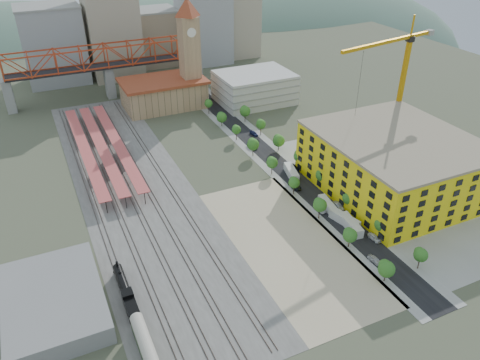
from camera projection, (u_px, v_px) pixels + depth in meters
name	position (u px, v px, depth m)	size (l,w,h in m)	color
ground	(251.00, 187.00, 157.40)	(400.00, 400.00, 0.00)	#474C38
ballast_strip	(133.00, 186.00, 157.96)	(36.00, 165.00, 0.06)	#605E59
dirt_lot	(288.00, 243.00, 131.39)	(28.00, 67.00, 0.06)	tan
street_asphalt	(272.00, 158.00, 174.87)	(12.00, 170.00, 0.06)	black
sidewalk_west	(259.00, 161.00, 172.88)	(3.00, 170.00, 0.04)	gray
sidewalk_east	(285.00, 156.00, 176.87)	(3.00, 170.00, 0.04)	gray
construction_pad	(397.00, 186.00, 158.11)	(50.00, 90.00, 0.06)	gray
rail_tracks	(128.00, 187.00, 157.25)	(26.56, 160.00, 0.18)	#382B23
platform_canopies	(101.00, 145.00, 175.55)	(16.00, 80.00, 4.12)	#C54D4B
station_hall	(164.00, 93.00, 216.05)	(38.00, 24.00, 13.10)	tan
clock_tower	(189.00, 43.00, 207.93)	(12.00, 12.00, 52.00)	tan
parking_garage	(255.00, 87.00, 221.40)	(34.00, 26.00, 14.00)	silver
truss_bridge	(106.00, 59.00, 220.48)	(94.00, 9.60, 25.60)	gray
construction_building	(394.00, 163.00, 152.23)	(44.60, 50.60, 18.80)	yellow
warehouse	(54.00, 302.00, 108.82)	(22.00, 32.00, 5.00)	gray
street_trees	(285.00, 170.00, 167.09)	(15.40, 124.40, 8.00)	#315C1B
skyline	(151.00, 27.00, 259.30)	(133.00, 46.00, 60.00)	#9EA0A3
distant_hills	(167.00, 113.00, 417.04)	(647.00, 264.00, 227.00)	#4C6B59
locomotive	(125.00, 290.00, 113.02)	(2.61, 20.15, 5.04)	black
coach	(147.00, 349.00, 96.99)	(2.89, 16.79, 5.27)	#26351D
tower_crane	(399.00, 71.00, 166.55)	(45.99, 10.67, 49.71)	orange
site_trailer_a	(351.00, 225.00, 136.48)	(2.73, 10.39, 2.84)	silver
site_trailer_b	(344.00, 219.00, 138.90)	(2.65, 10.06, 2.75)	silver
site_trailer_c	(327.00, 205.00, 145.94)	(2.37, 8.99, 2.46)	silver
site_trailer_d	(291.00, 172.00, 163.14)	(2.71, 10.29, 2.82)	silver
car_0	(375.00, 260.00, 124.25)	(1.74, 4.32, 1.47)	#BCBCBC
car_1	(320.00, 209.00, 144.80)	(1.62, 4.65, 1.53)	#9F9FA4
car_2	(295.00, 186.00, 156.54)	(2.62, 5.69, 1.58)	black
car_3	(252.00, 146.00, 181.83)	(2.15, 5.29, 1.54)	navy
car_4	(374.00, 238.00, 132.35)	(1.82, 4.51, 1.54)	white
car_5	(338.00, 206.00, 146.11)	(1.65, 4.74, 1.56)	#A2A2A7
car_6	(294.00, 168.00, 167.09)	(2.54, 5.51, 1.53)	black
car_7	(254.00, 134.00, 192.16)	(1.85, 4.56, 1.32)	#1A234E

